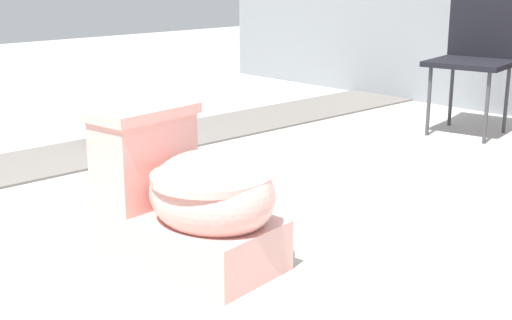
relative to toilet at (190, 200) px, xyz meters
name	(u,v)px	position (x,y,z in m)	size (l,w,h in m)	color
ground_plane	(158,255)	(-0.13, -0.04, -0.22)	(14.00, 14.00, 0.00)	#A8A59E
gravel_strip	(83,154)	(-1.50, 0.46, -0.21)	(0.56, 8.00, 0.01)	#605B56
toilet	(190,200)	(0.00, 0.00, 0.00)	(0.67, 0.45, 0.52)	#E09E93
folding_chair_left	(478,46)	(-0.40, 2.46, 0.29)	(0.51, 0.51, 0.83)	black
boulder_near	(126,119)	(-1.55, 0.77, -0.08)	(0.45, 0.45, 0.28)	gray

